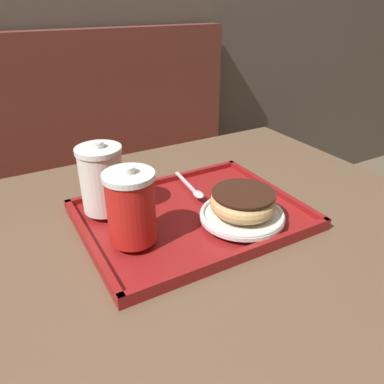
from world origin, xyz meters
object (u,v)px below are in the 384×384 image
Objects in this scene: coffee_cup_rear at (102,179)px; donut_chocolate_glazed at (243,202)px; coffee_cup_front at (131,207)px; spoon at (194,190)px.

coffee_cup_rear is 1.13× the size of donut_chocolate_glazed.
coffee_cup_rear is 0.28m from donut_chocolate_glazed.
spoon is (0.18, 0.10, -0.06)m from coffee_cup_front.
donut_chocolate_glazed is at bearing -36.98° from coffee_cup_rear.
spoon is at bearing 28.35° from coffee_cup_front.
coffee_cup_front is 0.97× the size of coffee_cup_rear.
coffee_cup_rear is at bearing 95.08° from coffee_cup_front.
spoon is at bearing -8.34° from coffee_cup_rear.
coffee_cup_front reaches higher than donut_chocolate_glazed.
donut_chocolate_glazed is 0.14m from spoon.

